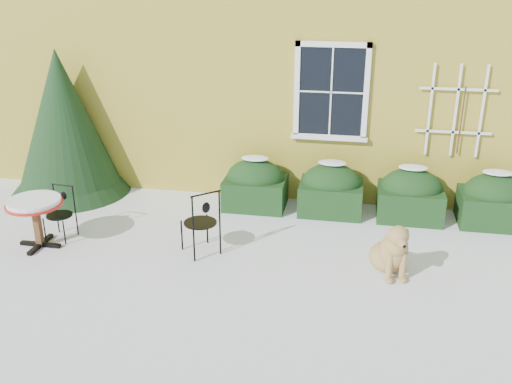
% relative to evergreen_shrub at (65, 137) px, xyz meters
% --- Properties ---
extents(ground, '(80.00, 80.00, 0.00)m').
position_rel_evergreen_shrub_xyz_m(ground, '(3.79, -2.62, -1.05)').
color(ground, white).
rests_on(ground, ground).
extents(hedge_row, '(4.95, 0.80, 0.91)m').
position_rel_evergreen_shrub_xyz_m(hedge_row, '(5.44, -0.07, -0.65)').
color(hedge_row, black).
rests_on(hedge_row, ground).
extents(evergreen_shrub, '(2.16, 2.16, 2.61)m').
position_rel_evergreen_shrub_xyz_m(evergreen_shrub, '(0.00, 0.00, 0.00)').
color(evergreen_shrub, black).
rests_on(evergreen_shrub, ground).
extents(bistro_table, '(0.82, 0.82, 0.76)m').
position_rel_evergreen_shrub_xyz_m(bistro_table, '(0.59, -2.16, -0.42)').
color(bistro_table, black).
rests_on(bistro_table, ground).
extents(patio_chair_near, '(0.63, 0.63, 1.00)m').
position_rel_evergreen_shrub_xyz_m(patio_chair_near, '(3.05, -1.92, -0.55)').
color(patio_chair_near, black).
rests_on(patio_chair_near, ground).
extents(patio_chair_far, '(0.40, 0.40, 0.82)m').
position_rel_evergreen_shrub_xyz_m(patio_chair_far, '(0.79, -1.81, -0.64)').
color(patio_chair_far, black).
rests_on(patio_chair_far, ground).
extents(dog, '(0.66, 0.91, 0.81)m').
position_rel_evergreen_shrub_xyz_m(dog, '(5.73, -2.03, -0.73)').
color(dog, tan).
rests_on(dog, ground).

